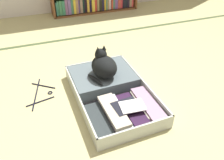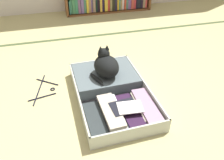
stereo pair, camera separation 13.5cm
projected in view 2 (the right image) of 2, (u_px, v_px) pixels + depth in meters
name	position (u px, v px, depth m)	size (l,w,h in m)	color
ground_plane	(109.00, 113.00, 1.75)	(10.00, 10.00, 0.00)	tan
tatami_border	(82.00, 37.00, 2.84)	(4.80, 0.05, 0.00)	#3D4D2C
open_suitcase	(111.00, 89.00, 1.91)	(0.59, 0.92, 0.12)	#B4BAAD
black_cat	(106.00, 65.00, 1.92)	(0.26, 0.30, 0.25)	black
clothes_hanger	(44.00, 89.00, 1.99)	(0.26, 0.41, 0.01)	black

